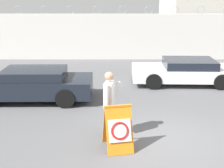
% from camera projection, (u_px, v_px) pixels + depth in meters
% --- Properties ---
extents(ground_plane, '(90.00, 90.00, 0.00)m').
position_uv_depth(ground_plane, '(163.00, 140.00, 8.33)').
color(ground_plane, '#5B5B5E').
extents(perimeter_wall, '(36.00, 0.30, 3.15)m').
position_uv_depth(perimeter_wall, '(134.00, 37.00, 18.69)').
color(perimeter_wall, silver).
rests_on(perimeter_wall, ground_plane).
extents(building_block, '(7.15, 7.28, 4.54)m').
position_uv_depth(building_block, '(212.00, 15.00, 23.73)').
color(building_block, beige).
rests_on(building_block, ground_plane).
extents(barricade_sign, '(0.80, 0.94, 1.15)m').
position_uv_depth(barricade_sign, '(117.00, 128.00, 7.72)').
color(barricade_sign, orange).
rests_on(barricade_sign, ground_plane).
extents(security_guard, '(0.48, 0.65, 1.82)m').
position_uv_depth(security_guard, '(108.00, 101.00, 8.30)').
color(security_guard, black).
rests_on(security_guard, ground_plane).
extents(parked_car_front_coupe, '(4.63, 1.95, 1.17)m').
position_uv_depth(parked_car_front_coupe, '(29.00, 84.00, 11.37)').
color(parked_car_front_coupe, black).
rests_on(parked_car_front_coupe, ground_plane).
extents(parked_car_rear_sedan, '(4.51, 2.10, 1.08)m').
position_uv_depth(parked_car_rear_sedan, '(184.00, 71.00, 13.55)').
color(parked_car_rear_sedan, black).
rests_on(parked_car_rear_sedan, ground_plane).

